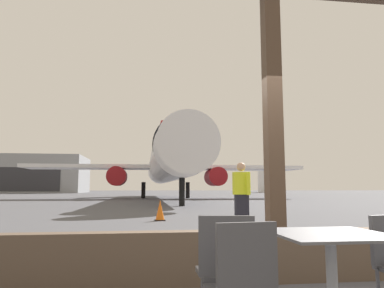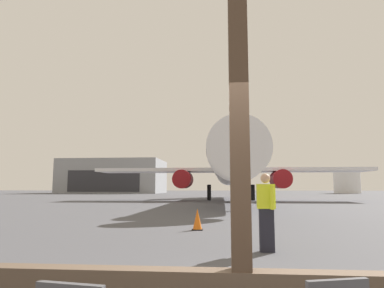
{
  "view_description": "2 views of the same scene",
  "coord_description": "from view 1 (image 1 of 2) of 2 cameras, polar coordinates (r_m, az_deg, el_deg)",
  "views": [
    {
      "loc": [
        -1.59,
        -4.24,
        1.11
      ],
      "look_at": [
        0.88,
        14.46,
        3.43
      ],
      "focal_mm": 33.44,
      "sensor_mm": 36.0,
      "label": 1
    },
    {
      "loc": [
        -0.18,
        -3.55,
        1.43
      ],
      "look_at": [
        -1.65,
        12.95,
        3.52
      ],
      "focal_mm": 32.1,
      "sensor_mm": 36.0,
      "label": 2
    }
  ],
  "objects": [
    {
      "name": "airplane",
      "position": [
        35.95,
        -3.87,
        -3.11
      ],
      "size": [
        28.78,
        34.67,
        10.39
      ],
      "color": "silver",
      "rests_on": "ground"
    },
    {
      "name": "window_frame",
      "position": [
        4.54,
        12.97,
        -3.14
      ],
      "size": [
        8.29,
        0.24,
        3.92
      ],
      "color": "brown",
      "rests_on": "ground"
    },
    {
      "name": "ground_crew_worker",
      "position": [
        8.98,
        7.91,
        -8.28
      ],
      "size": [
        0.4,
        0.51,
        1.74
      ],
      "color": "black",
      "rests_on": "ground"
    },
    {
      "name": "fuel_storage_tank",
      "position": [
        90.8,
        12.34,
        -5.76
      ],
      "size": [
        6.03,
        6.03,
        5.65
      ],
      "primitive_type": "cylinder",
      "color": "white",
      "rests_on": "ground"
    },
    {
      "name": "dining_table",
      "position": [
        2.98,
        21.42,
        -19.05
      ],
      "size": [
        0.82,
        0.82,
        0.78
      ],
      "color": "slate",
      "rests_on": "ground"
    },
    {
      "name": "traffic_cone",
      "position": [
        12.49,
        -5.12,
        -10.54
      ],
      "size": [
        0.36,
        0.36,
        0.71
      ],
      "color": "orange",
      "rests_on": "ground"
    },
    {
      "name": "ground_plane",
      "position": [
        44.28,
        -5.53,
        -8.41
      ],
      "size": [
        220.0,
        220.0,
        0.0
      ],
      "primitive_type": "plane",
      "color": "#4C4C51"
    },
    {
      "name": "cafe_chair_window_right",
      "position": [
        2.77,
        5.44,
        -18.67
      ],
      "size": [
        0.44,
        0.44,
        0.91
      ],
      "color": "#4C4C51",
      "rests_on": "ground"
    },
    {
      "name": "distant_hangar",
      "position": [
        89.35,
        -24.43,
        -4.46
      ],
      "size": [
        24.19,
        16.08,
        8.21
      ],
      "color": "gray",
      "rests_on": "ground"
    },
    {
      "name": "cafe_chair_aisle_left",
      "position": [
        2.47,
        7.87,
        -20.64
      ],
      "size": [
        0.43,
        0.43,
        0.9
      ],
      "color": "#4C4C51",
      "rests_on": "ground"
    }
  ]
}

